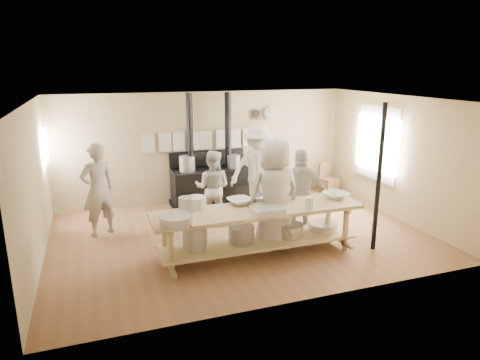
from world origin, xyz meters
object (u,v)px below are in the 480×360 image
object	(u,v)px
cook_left	(213,188)
cook_right	(301,194)
stove	(210,182)
cook_far_left	(98,190)
roasting_pan	(268,211)
chair	(328,184)
cook_by_window	(258,168)
prep_table	(257,227)
cook_center	(274,195)

from	to	relation	value
cook_left	cook_right	world-z (taller)	cook_right
stove	cook_far_left	size ratio (longest dim) A/B	1.44
cook_left	roasting_pan	bearing A→B (deg)	127.64
cook_left	chair	distance (m)	3.61
stove	cook_by_window	distance (m)	1.27
cook_right	cook_by_window	world-z (taller)	cook_by_window
cook_right	roasting_pan	xyz separation A→B (m)	(-1.05, -0.87, 0.06)
chair	cook_by_window	bearing A→B (deg)	-177.09
prep_table	cook_far_left	size ratio (longest dim) A/B	1.99
cook_far_left	cook_by_window	world-z (taller)	cook_by_window
chair	cook_left	bearing A→B (deg)	-174.87
cook_far_left	cook_center	xyz separation A→B (m)	(2.89, -1.70, 0.10)
cook_center	cook_by_window	distance (m)	2.12
cook_left	roasting_pan	xyz separation A→B (m)	(0.35, -2.07, 0.14)
cook_far_left	chair	size ratio (longest dim) A/B	2.33
cook_center	chair	distance (m)	3.90
stove	cook_left	xyz separation A→B (m)	(-0.30, -1.28, 0.25)
prep_table	cook_right	xyz separation A→B (m)	(1.09, 0.54, 0.33)
cook_left	prep_table	bearing A→B (deg)	127.92
prep_table	cook_by_window	distance (m)	2.44
chair	cook_far_left	bearing A→B (deg)	176.83
prep_table	cook_far_left	distance (m)	3.16
stove	roasting_pan	distance (m)	3.37
chair	roasting_pan	xyz separation A→B (m)	(-3.04, -3.20, 0.68)
cook_by_window	roasting_pan	xyz separation A→B (m)	(-0.84, -2.56, -0.06)
cook_by_window	chair	bearing A→B (deg)	21.75
cook_left	chair	xyz separation A→B (m)	(3.39, 1.13, -0.54)
cook_center	cook_by_window	size ratio (longest dim) A/B	1.04
prep_table	stove	bearing A→B (deg)	89.96
cook_left	cook_center	world-z (taller)	cook_center
cook_center	roasting_pan	distance (m)	0.61
stove	cook_left	bearing A→B (deg)	-103.25
cook_far_left	stove	bearing A→B (deg)	-179.15
roasting_pan	chair	bearing A→B (deg)	46.41
roasting_pan	prep_table	bearing A→B (deg)	98.01
cook_left	cook_far_left	bearing A→B (deg)	24.84
chair	roasting_pan	size ratio (longest dim) A/B	1.53
roasting_pan	cook_center	bearing A→B (deg)	56.59
cook_far_left	cook_center	bearing A→B (deg)	125.87
cook_far_left	cook_center	world-z (taller)	cook_center
roasting_pan	cook_by_window	bearing A→B (deg)	71.87
stove	roasting_pan	size ratio (longest dim) A/B	5.13
cook_center	cook_right	xyz separation A→B (m)	(0.72, 0.37, -0.16)
cook_left	cook_center	xyz separation A→B (m)	(0.67, -1.57, 0.24)
cook_by_window	chair	distance (m)	2.41
stove	cook_left	distance (m)	1.34
cook_by_window	cook_left	bearing A→B (deg)	-152.03
cook_center	cook_right	distance (m)	0.82
stove	cook_far_left	world-z (taller)	stove
cook_center	roasting_pan	size ratio (longest dim) A/B	3.97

